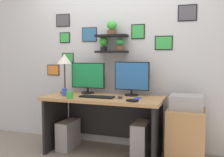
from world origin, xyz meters
name	(u,v)px	position (x,y,z in m)	size (l,w,h in m)	color
ground_plane	(104,153)	(0.00, 0.00, 0.00)	(8.00, 8.00, 0.00)	gray
back_wall_assembly	(114,50)	(0.00, 0.44, 1.36)	(4.40, 0.24, 2.70)	silver
desk	(105,112)	(0.00, 0.05, 0.54)	(1.53, 0.68, 0.75)	tan
monitor_left	(88,77)	(-0.32, 0.22, 0.97)	(0.49, 0.18, 0.43)	black
monitor_right	(132,78)	(0.32, 0.22, 0.98)	(0.47, 0.18, 0.45)	black
keyboard	(97,97)	(-0.05, -0.09, 0.76)	(0.44, 0.14, 0.02)	black
computer_mouse	(120,97)	(0.24, -0.05, 0.77)	(0.06, 0.09, 0.03)	#2D2D33
desk_lamp	(64,61)	(-0.62, 0.10, 1.20)	(0.20, 0.20, 0.55)	#2D2D33
cell_phone	(138,98)	(0.45, 0.00, 0.76)	(0.07, 0.14, 0.01)	blue
coffee_mug	(70,95)	(-0.34, -0.27, 0.80)	(0.08, 0.08, 0.09)	green
pen_cup	(65,92)	(-0.50, -0.11, 0.80)	(0.07, 0.07, 0.10)	blue
scissors_tray	(132,101)	(0.45, -0.23, 0.76)	(0.12, 0.08, 0.02)	black
drawer_cabinet	(186,135)	(1.03, 0.10, 0.32)	(0.44, 0.50, 0.64)	tan
printer	(187,102)	(1.03, 0.10, 0.72)	(0.38, 0.34, 0.17)	#9E9EA3
computer_tower_left	(68,134)	(-0.53, 0.02, 0.19)	(0.18, 0.40, 0.38)	#99999E
computer_tower_right	(141,140)	(0.50, 0.01, 0.23)	(0.18, 0.40, 0.45)	#99999E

